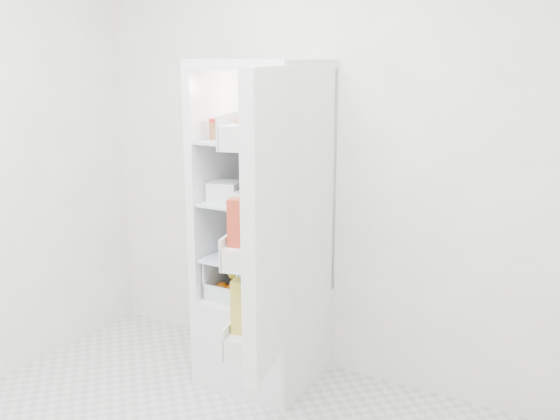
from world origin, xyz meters
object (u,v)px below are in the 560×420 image
Objects in this scene: mushroom_bowl at (242,242)px; fridge_door at (265,226)px; red_cabbage at (280,239)px; refrigerator at (267,265)px.

fridge_door is at bearing -49.19° from mushroom_bowl.
mushroom_bowl is (-0.27, 0.02, -0.06)m from red_cabbage.
red_cabbage is at bearing -16.12° from refrigerator.
refrigerator is at bearing 163.88° from red_cabbage.
red_cabbage is at bearing -4.38° from mushroom_bowl.
refrigerator is at bearing 17.05° from fridge_door.
refrigerator reaches higher than fridge_door.
mushroom_bowl is at bearing -176.81° from refrigerator.
fridge_door is at bearing -59.52° from refrigerator.
mushroom_bowl is 0.11× the size of fridge_door.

